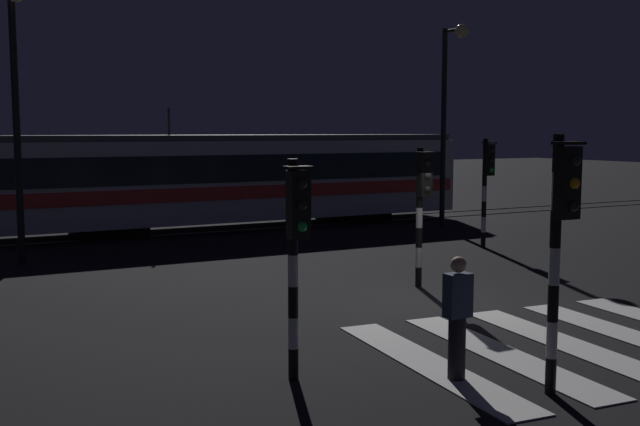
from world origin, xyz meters
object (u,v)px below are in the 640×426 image
object	(u,v)px
traffic_light_corner_far_right	(487,176)
tram	(240,178)
traffic_light_kerb_mid_left	(561,225)
traffic_light_corner_near_left	(296,236)
street_lamp_trackside_right	(448,101)
pedestrian_waiting_at_kerb	(457,317)
street_lamp_trackside_left	(16,91)
traffic_light_median_centre	(422,196)

from	to	relation	value
traffic_light_corner_far_right	tram	size ratio (longest dim) A/B	0.19
traffic_light_kerb_mid_left	traffic_light_corner_near_left	distance (m)	3.40
traffic_light_kerb_mid_left	street_lamp_trackside_right	size ratio (longest dim) A/B	0.49
traffic_light_corner_near_left	pedestrian_waiting_at_kerb	world-z (taller)	traffic_light_corner_near_left
traffic_light_corner_far_right	street_lamp_trackside_left	xyz separation A→B (m)	(-12.22, 3.21, 2.29)
traffic_light_kerb_mid_left	pedestrian_waiting_at_kerb	size ratio (longest dim) A/B	1.96
traffic_light_corner_far_right	traffic_light_median_centre	world-z (taller)	traffic_light_corner_far_right
traffic_light_corner_near_left	pedestrian_waiting_at_kerb	bearing A→B (deg)	-26.65
street_lamp_trackside_left	tram	size ratio (longest dim) A/B	0.41
traffic_light_median_centre	traffic_light_corner_far_right	bearing A→B (deg)	37.13
tram	traffic_light_corner_far_right	bearing A→B (deg)	-59.16
traffic_light_median_centre	traffic_light_kerb_mid_left	distance (m)	6.83
traffic_light_median_centre	traffic_light_corner_near_left	world-z (taller)	traffic_light_median_centre
street_lamp_trackside_left	traffic_light_corner_near_left	bearing A→B (deg)	-78.95
traffic_light_corner_far_right	tram	xyz separation A→B (m)	(-4.56, 7.64, -0.34)
traffic_light_median_centre	pedestrian_waiting_at_kerb	size ratio (longest dim) A/B	1.78
pedestrian_waiting_at_kerb	traffic_light_corner_near_left	bearing A→B (deg)	153.35
traffic_light_corner_near_left	tram	bearing A→B (deg)	70.74
pedestrian_waiting_at_kerb	street_lamp_trackside_right	bearing A→B (deg)	53.24
traffic_light_corner_far_right	street_lamp_trackside_left	world-z (taller)	street_lamp_trackside_left
street_lamp_trackside_right	pedestrian_waiting_at_kerb	size ratio (longest dim) A/B	4.02
traffic_light_corner_near_left	traffic_light_corner_far_right	bearing A→B (deg)	38.66
street_lamp_trackside_right	street_lamp_trackside_left	world-z (taller)	street_lamp_trackside_right
traffic_light_kerb_mid_left	street_lamp_trackside_right	bearing A→B (deg)	57.56
traffic_light_corner_far_right	street_lamp_trackside_left	bearing A→B (deg)	165.28
traffic_light_kerb_mid_left	pedestrian_waiting_at_kerb	xyz separation A→B (m)	(-0.73, 1.10, -1.33)
tram	traffic_light_kerb_mid_left	bearing A→B (deg)	-98.92
traffic_light_kerb_mid_left	tram	distance (m)	17.96
tram	pedestrian_waiting_at_kerb	world-z (taller)	tram
street_lamp_trackside_right	street_lamp_trackside_left	xyz separation A→B (m)	(-13.75, -0.64, -0.01)
traffic_light_kerb_mid_left	traffic_light_corner_near_left	xyz separation A→B (m)	(-2.69, 2.08, -0.22)
traffic_light_median_centre	tram	bearing A→B (deg)	88.21
street_lamp_trackside_left	pedestrian_waiting_at_kerb	bearing A→B (deg)	-71.25
pedestrian_waiting_at_kerb	traffic_light_median_centre	bearing A→B (deg)	59.09
traffic_light_kerb_mid_left	traffic_light_corner_near_left	world-z (taller)	traffic_light_kerb_mid_left
traffic_light_corner_far_right	traffic_light_corner_near_left	bearing A→B (deg)	-141.34
street_lamp_trackside_right	pedestrian_waiting_at_kerb	xyz separation A→B (m)	(-9.60, -12.86, -3.51)
traffic_light_corner_near_left	street_lamp_trackside_left	world-z (taller)	street_lamp_trackside_left
street_lamp_trackside_right	pedestrian_waiting_at_kerb	world-z (taller)	street_lamp_trackside_right
traffic_light_corner_near_left	traffic_light_kerb_mid_left	bearing A→B (deg)	-37.73
traffic_light_corner_far_right	street_lamp_trackside_right	size ratio (longest dim) A/B	0.46
traffic_light_corner_near_left	street_lamp_trackside_left	distance (m)	11.69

